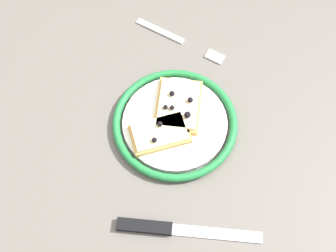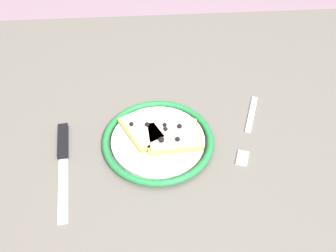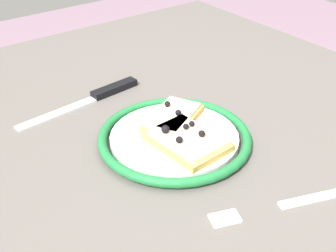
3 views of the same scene
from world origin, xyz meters
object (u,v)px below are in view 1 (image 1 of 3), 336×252
(plate, at_px, (175,123))
(pizza_slice_near, at_px, (160,133))
(pizza_slice_far, at_px, (179,105))
(dining_table, at_px, (172,122))
(fork, at_px, (180,40))
(knife, at_px, (162,228))

(plate, height_order, pizza_slice_near, pizza_slice_near)
(pizza_slice_near, height_order, pizza_slice_far, pizza_slice_far)
(dining_table, relative_size, fork, 5.86)
(dining_table, xyz_separation_m, knife, (0.24, 0.03, 0.10))
(plate, height_order, pizza_slice_far, pizza_slice_far)
(plate, bearing_deg, dining_table, -165.34)
(knife, xyz_separation_m, fork, (-0.38, -0.04, -0.00))
(fork, bearing_deg, dining_table, 4.37)
(pizza_slice_near, bearing_deg, pizza_slice_far, 160.30)
(knife, bearing_deg, plate, -175.88)
(dining_table, distance_m, fork, 0.17)
(plate, distance_m, knife, 0.19)
(dining_table, bearing_deg, pizza_slice_near, -5.12)
(plate, bearing_deg, pizza_slice_near, -34.00)
(pizza_slice_far, distance_m, knife, 0.22)
(pizza_slice_near, bearing_deg, fork, -179.25)
(dining_table, xyz_separation_m, pizza_slice_far, (0.02, 0.01, 0.12))
(plate, relative_size, pizza_slice_near, 1.90)
(pizza_slice_far, bearing_deg, fork, -171.06)
(dining_table, distance_m, knife, 0.26)
(dining_table, xyz_separation_m, fork, (-0.14, -0.01, 0.10))
(dining_table, relative_size, plate, 5.02)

